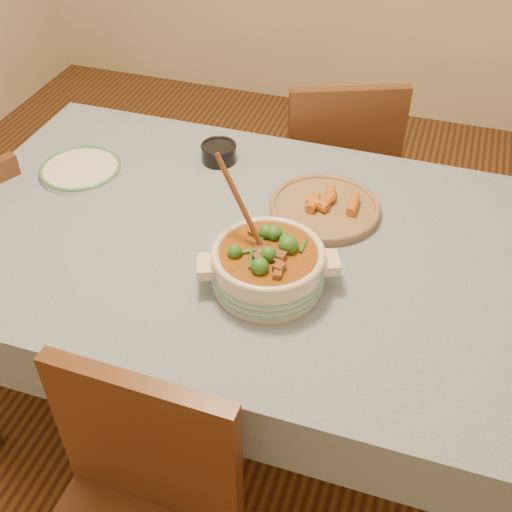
{
  "coord_description": "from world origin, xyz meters",
  "views": [
    {
      "loc": [
        0.48,
        -1.29,
        1.88
      ],
      "look_at": [
        0.11,
        -0.17,
        0.85
      ],
      "focal_mm": 45.0,
      "sensor_mm": 36.0,
      "label": 1
    }
  ],
  "objects_px": {
    "dining_table": "(237,260)",
    "condiment_bowl": "(219,152)",
    "white_plate": "(81,169)",
    "chair_far": "(336,167)",
    "stew_casserole": "(268,264)",
    "fried_plate": "(325,206)"
  },
  "relations": [
    {
      "from": "stew_casserole",
      "to": "white_plate",
      "type": "xyz_separation_m",
      "value": [
        -0.71,
        0.31,
        -0.06
      ]
    },
    {
      "from": "dining_table",
      "to": "condiment_bowl",
      "type": "bearing_deg",
      "value": 117.76
    },
    {
      "from": "white_plate",
      "to": "dining_table",
      "type": "bearing_deg",
      "value": -14.08
    },
    {
      "from": "stew_casserole",
      "to": "fried_plate",
      "type": "xyz_separation_m",
      "value": [
        0.07,
        0.34,
        -0.05
      ]
    },
    {
      "from": "stew_casserole",
      "to": "chair_far",
      "type": "height_order",
      "value": "stew_casserole"
    },
    {
      "from": "stew_casserole",
      "to": "condiment_bowl",
      "type": "distance_m",
      "value": 0.6
    },
    {
      "from": "white_plate",
      "to": "chair_far",
      "type": "bearing_deg",
      "value": 43.72
    },
    {
      "from": "white_plate",
      "to": "chair_far",
      "type": "height_order",
      "value": "chair_far"
    },
    {
      "from": "fried_plate",
      "to": "white_plate",
      "type": "bearing_deg",
      "value": -177.35
    },
    {
      "from": "white_plate",
      "to": "condiment_bowl",
      "type": "bearing_deg",
      "value": 26.97
    },
    {
      "from": "dining_table",
      "to": "stew_casserole",
      "type": "distance_m",
      "value": 0.27
    },
    {
      "from": "stew_casserole",
      "to": "condiment_bowl",
      "type": "bearing_deg",
      "value": 122.49
    },
    {
      "from": "stew_casserole",
      "to": "fried_plate",
      "type": "bearing_deg",
      "value": 79.21
    },
    {
      "from": "stew_casserole",
      "to": "dining_table",
      "type": "bearing_deg",
      "value": 130.89
    },
    {
      "from": "dining_table",
      "to": "stew_casserole",
      "type": "height_order",
      "value": "stew_casserole"
    },
    {
      "from": "white_plate",
      "to": "fried_plate",
      "type": "relative_size",
      "value": 0.88
    },
    {
      "from": "white_plate",
      "to": "chair_far",
      "type": "xyz_separation_m",
      "value": [
        0.69,
        0.66,
        -0.26
      ]
    },
    {
      "from": "dining_table",
      "to": "fried_plate",
      "type": "bearing_deg",
      "value": 40.7
    },
    {
      "from": "fried_plate",
      "to": "chair_far",
      "type": "xyz_separation_m",
      "value": [
        -0.08,
        0.62,
        -0.27
      ]
    },
    {
      "from": "chair_far",
      "to": "white_plate",
      "type": "bearing_deg",
      "value": 21.28
    },
    {
      "from": "dining_table",
      "to": "condiment_bowl",
      "type": "relative_size",
      "value": 11.58
    },
    {
      "from": "condiment_bowl",
      "to": "fried_plate",
      "type": "relative_size",
      "value": 0.4
    }
  ]
}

